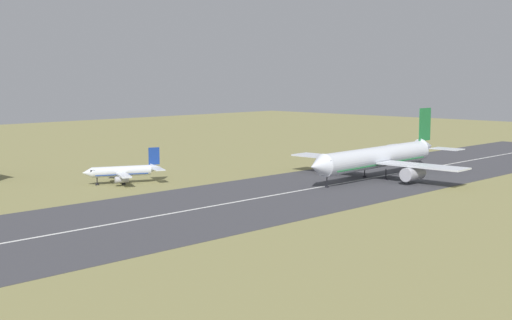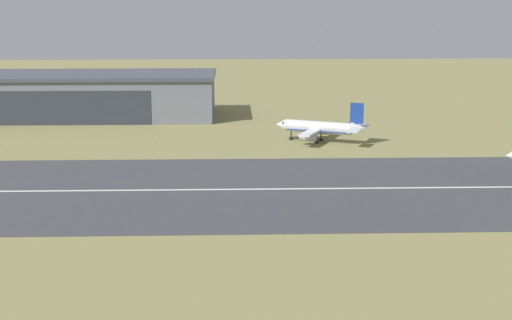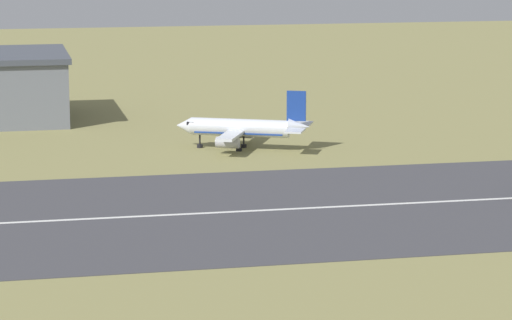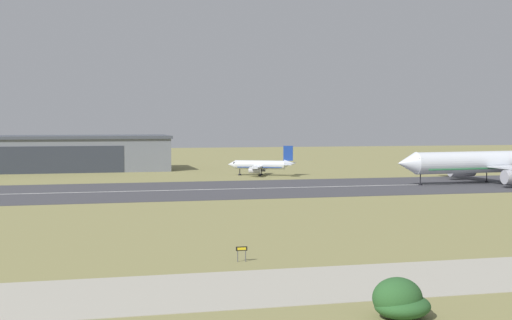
# 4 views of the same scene
# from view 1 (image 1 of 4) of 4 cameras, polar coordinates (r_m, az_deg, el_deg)

# --- Properties ---
(ground_plane) EXTENTS (633.79, 633.79, 0.00)m
(ground_plane) POSITION_cam_1_polar(r_m,az_deg,el_deg) (89.63, 12.50, -10.22)
(ground_plane) COLOR olive
(runway_strip) EXTENTS (393.79, 43.56, 0.06)m
(runway_strip) POSITION_cam_1_polar(r_m,az_deg,el_deg) (129.56, -10.46, -4.88)
(runway_strip) COLOR #3D3D42
(runway_strip) RESTS_ON ground_plane
(runway_centreline) EXTENTS (354.41, 0.70, 0.01)m
(runway_centreline) POSITION_cam_1_polar(r_m,az_deg,el_deg) (129.55, -10.46, -4.87)
(runway_centreline) COLOR silver
(runway_centreline) RESTS_ON runway_strip
(airplane_landing) EXTENTS (54.60, 49.38, 17.08)m
(airplane_landing) POSITION_cam_1_polar(r_m,az_deg,el_deg) (182.97, 9.66, 0.17)
(airplane_landing) COLOR silver
(airplane_landing) RESTS_ON ground_plane
(airplane_parked_centre) EXTENTS (19.79, 16.72, 8.52)m
(airplane_parked_centre) POSITION_cam_1_polar(r_m,az_deg,el_deg) (174.52, -10.62, -0.91)
(airplane_parked_centre) COLOR silver
(airplane_parked_centre) RESTS_ON ground_plane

